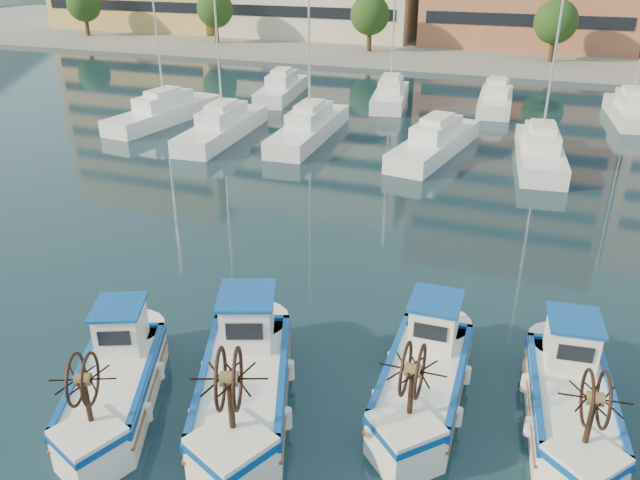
# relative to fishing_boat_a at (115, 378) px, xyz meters

# --- Properties ---
(ground) EXTENTS (300.00, 300.00, 0.00)m
(ground) POSITION_rel_fishing_boat_a_xyz_m (4.06, 1.37, -0.78)
(ground) COLOR #1B3546
(ground) RESTS_ON ground
(yacht_marina) EXTENTS (41.87, 23.66, 11.50)m
(yacht_marina) POSITION_rel_fishing_boat_a_xyz_m (1.04, 29.22, -0.25)
(yacht_marina) COLOR white
(yacht_marina) RESTS_ON ground
(fishing_boat_a) EXTENTS (3.43, 4.70, 2.83)m
(fishing_boat_a) POSITION_rel_fishing_boat_a_xyz_m (0.00, 0.00, 0.00)
(fishing_boat_a) COLOR white
(fishing_boat_a) RESTS_ON ground
(fishing_boat_b) EXTENTS (3.75, 5.36, 3.23)m
(fishing_boat_b) POSITION_rel_fishing_boat_a_xyz_m (3.06, 1.05, 0.11)
(fishing_boat_b) COLOR white
(fishing_boat_b) RESTS_ON ground
(fishing_boat_c) EXTENTS (2.09, 4.77, 2.95)m
(fishing_boat_c) POSITION_rel_fishing_boat_a_xyz_m (7.15, 2.91, 0.03)
(fishing_boat_c) COLOR white
(fishing_boat_c) RESTS_ON ground
(fishing_boat_d) EXTENTS (2.43, 4.75, 2.90)m
(fishing_boat_d) POSITION_rel_fishing_boat_a_xyz_m (10.60, 3.29, 0.02)
(fishing_boat_d) COLOR white
(fishing_boat_d) RESTS_ON ground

